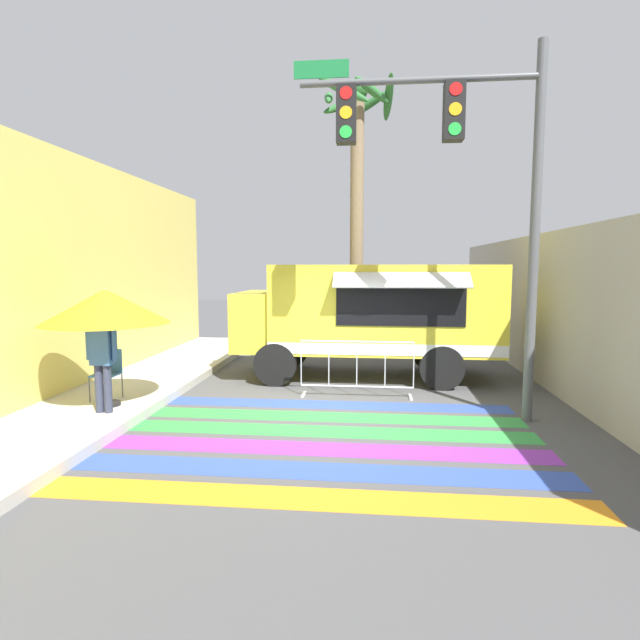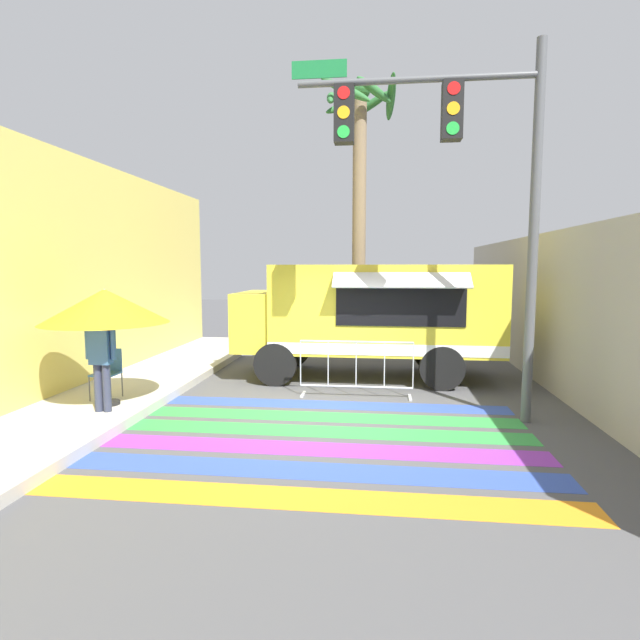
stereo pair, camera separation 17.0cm
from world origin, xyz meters
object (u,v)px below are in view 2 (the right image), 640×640
Objects in this scene: barricade_front at (356,369)px; palm_tree at (359,175)px; patio_umbrella at (105,306)px; vendor_person at (101,354)px; food_truck at (365,311)px; folding_chair at (108,369)px; traffic_signal_pole at (455,160)px.

palm_tree is (-0.18, 5.01, 4.62)m from barricade_front.
patio_umbrella is at bearing -158.41° from barricade_front.
patio_umbrella is 0.86m from vendor_person.
vendor_person is 9.05m from palm_tree.
food_truck reaches higher than folding_chair.
traffic_signal_pole is 4.24m from barricade_front.
patio_umbrella is 8.48m from palm_tree.
palm_tree is (3.92, 7.08, 4.05)m from vendor_person.
traffic_signal_pole is 6.61m from palm_tree.
palm_tree reaches higher than barricade_front.
food_truck reaches higher than patio_umbrella.
vendor_person is (-4.21, -3.88, -0.41)m from food_truck.
vendor_person is 0.76× the size of barricade_front.
folding_chair is 1.02m from vendor_person.
palm_tree is at bearing 58.79° from patio_umbrella.
barricade_front is at bearing 21.59° from patio_umbrella.
vendor_person is at bearing -172.15° from traffic_signal_pole.
food_truck is 3.46× the size of vendor_person.
barricade_front is at bearing 141.41° from traffic_signal_pole.
traffic_signal_pole is 2.85× the size of patio_umbrella.
traffic_signal_pole is 3.57× the size of vendor_person.
traffic_signal_pole is at bearing 3.77° from patio_umbrella.
traffic_signal_pole is 6.31m from patio_umbrella.
folding_chair is 8.80m from palm_tree.
food_truck is 4.38m from traffic_signal_pole.
traffic_signal_pole is 2.71× the size of barricade_front.
food_truck is at bearing 115.78° from traffic_signal_pole.
palm_tree is (-1.79, 6.29, 0.92)m from traffic_signal_pole.
folding_chair is 0.11× the size of palm_tree.
folding_chair is (-4.59, -3.03, -0.84)m from food_truck.
patio_umbrella is at bearing -121.21° from palm_tree.
traffic_signal_pole is at bearing -38.59° from barricade_front.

